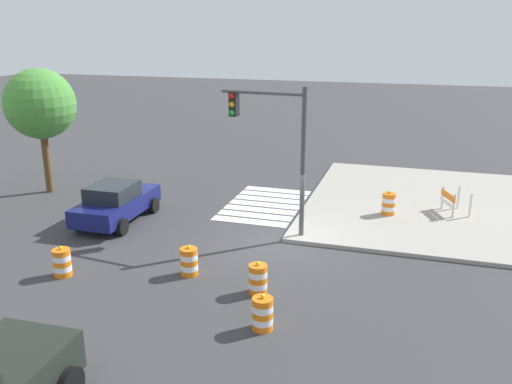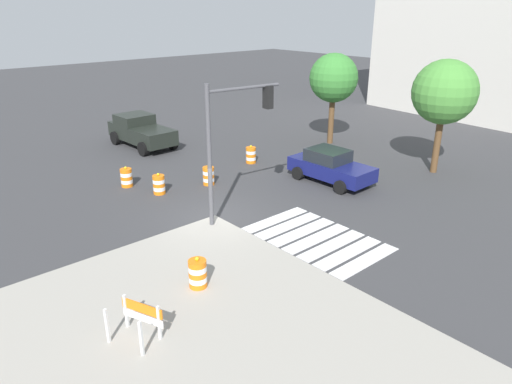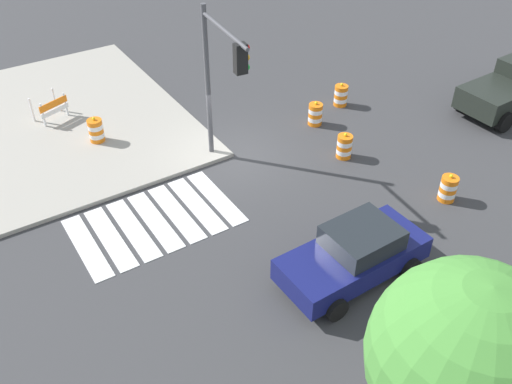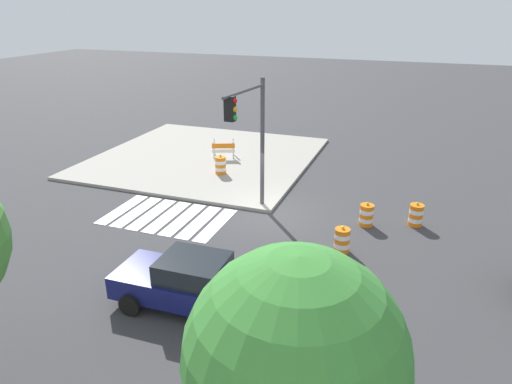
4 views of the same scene
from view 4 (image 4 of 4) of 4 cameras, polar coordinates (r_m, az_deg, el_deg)
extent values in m
plane|color=#38383A|center=(19.95, 1.80, -2.69)|extent=(120.00, 120.00, 0.00)
cube|color=#9E998E|center=(27.24, -6.26, 4.29)|extent=(12.00, 12.00, 0.15)
cube|color=silver|center=(19.02, -4.94, -4.04)|extent=(0.60, 3.20, 0.02)
cube|color=silver|center=(19.32, -6.96, -3.69)|extent=(0.60, 3.20, 0.02)
cube|color=silver|center=(19.65, -8.92, -3.35)|extent=(0.60, 3.20, 0.02)
cube|color=silver|center=(19.99, -10.82, -3.01)|extent=(0.60, 3.20, 0.02)
cube|color=silver|center=(20.36, -12.64, -2.68)|extent=(0.60, 3.20, 0.02)
cube|color=silver|center=(20.76, -14.40, -2.37)|extent=(0.60, 3.20, 0.02)
cube|color=silver|center=(21.17, -16.09, -2.06)|extent=(0.60, 3.20, 0.02)
cube|color=navy|center=(14.09, -8.49, -11.27)|extent=(4.33, 1.92, 0.70)
cube|color=#1E2328|center=(13.64, -7.69, -9.21)|extent=(1.93, 1.64, 0.60)
cylinder|color=black|center=(14.23, -15.17, -13.21)|extent=(0.66, 0.25, 0.66)
cylinder|color=black|center=(15.55, -11.32, -9.53)|extent=(0.66, 0.25, 0.66)
cylinder|color=black|center=(13.11, -4.87, -15.87)|extent=(0.66, 0.25, 0.66)
cylinder|color=black|center=(14.53, -1.83, -11.53)|extent=(0.66, 0.25, 0.66)
cylinder|color=orange|center=(19.99, 18.92, -3.63)|extent=(0.56, 0.56, 0.18)
cylinder|color=white|center=(19.92, 18.98, -3.17)|extent=(0.56, 0.56, 0.18)
cylinder|color=orange|center=(19.84, 19.05, -2.70)|extent=(0.56, 0.56, 0.18)
cylinder|color=white|center=(19.77, 19.11, -2.22)|extent=(0.56, 0.56, 0.18)
cylinder|color=orange|center=(19.70, 19.18, -1.74)|extent=(0.56, 0.56, 0.18)
sphere|color=yellow|center=(19.64, 19.23, -1.34)|extent=(0.12, 0.12, 0.12)
cylinder|color=orange|center=(19.43, 13.31, -3.74)|extent=(0.56, 0.56, 0.18)
cylinder|color=white|center=(19.35, 13.36, -3.26)|extent=(0.56, 0.56, 0.18)
cylinder|color=orange|center=(19.28, 13.40, -2.78)|extent=(0.56, 0.56, 0.18)
cylinder|color=white|center=(19.20, 13.45, -2.29)|extent=(0.56, 0.56, 0.18)
cylinder|color=orange|center=(19.13, 13.50, -1.80)|extent=(0.56, 0.56, 0.18)
sphere|color=yellow|center=(19.07, 13.54, -1.39)|extent=(0.12, 0.12, 0.12)
cylinder|color=orange|center=(17.31, 10.43, -6.88)|extent=(0.56, 0.56, 0.18)
cylinder|color=white|center=(17.22, 10.47, -6.35)|extent=(0.56, 0.56, 0.18)
cylinder|color=orange|center=(17.14, 10.51, -5.83)|extent=(0.56, 0.56, 0.18)
cylinder|color=white|center=(17.05, 10.56, -5.29)|extent=(0.56, 0.56, 0.18)
cylinder|color=orange|center=(16.97, 10.60, -4.75)|extent=(0.56, 0.56, 0.18)
sphere|color=yellow|center=(16.91, 10.63, -4.30)|extent=(0.12, 0.12, 0.12)
cylinder|color=orange|center=(13.97, 12.71, -14.90)|extent=(0.56, 0.56, 0.18)
cylinder|color=white|center=(13.87, 12.77, -14.31)|extent=(0.56, 0.56, 0.18)
cylinder|color=orange|center=(13.76, 12.84, -13.71)|extent=(0.56, 0.56, 0.18)
cylinder|color=white|center=(13.66, 12.90, -13.09)|extent=(0.56, 0.56, 0.18)
cylinder|color=orange|center=(13.56, 12.97, -12.47)|extent=(0.56, 0.56, 0.18)
sphere|color=yellow|center=(13.47, 13.02, -11.94)|extent=(0.12, 0.12, 0.12)
cylinder|color=orange|center=(24.26, -4.34, 2.50)|extent=(0.56, 0.56, 0.18)
cylinder|color=white|center=(24.20, -4.36, 2.90)|extent=(0.56, 0.56, 0.18)
cylinder|color=orange|center=(24.14, -4.37, 3.30)|extent=(0.56, 0.56, 0.18)
cylinder|color=white|center=(24.08, -4.38, 3.71)|extent=(0.56, 0.56, 0.18)
cylinder|color=orange|center=(24.03, -4.39, 4.12)|extent=(0.56, 0.56, 0.18)
sphere|color=yellow|center=(23.98, -4.40, 4.46)|extent=(0.12, 0.12, 0.12)
cube|color=silver|center=(26.49, -2.82, 5.18)|extent=(0.09, 0.09, 1.00)
cube|color=silver|center=(27.16, -2.79, 5.61)|extent=(0.09, 0.09, 1.00)
cube|color=silver|center=(26.54, -5.21, 5.15)|extent=(0.09, 0.09, 1.00)
cube|color=silver|center=(27.21, -5.12, 5.58)|extent=(0.09, 0.09, 1.00)
cube|color=orange|center=(26.42, -4.03, 5.67)|extent=(1.22, 0.51, 0.28)
cube|color=white|center=(26.50, -4.01, 5.05)|extent=(1.22, 0.51, 0.20)
cylinder|color=#4C4C51|center=(19.64, 0.79, 5.96)|extent=(0.18, 0.18, 5.50)
cylinder|color=#4C4C51|center=(17.69, -1.45, 12.29)|extent=(0.46, 3.19, 0.12)
cube|color=black|center=(16.81, -3.22, 10.17)|extent=(0.39, 0.32, 0.90)
sphere|color=red|center=(16.65, -2.66, 11.12)|extent=(0.20, 0.20, 0.20)
sphere|color=#F2A514|center=(16.72, -2.65, 10.11)|extent=(0.20, 0.20, 0.20)
sphere|color=green|center=(16.78, -2.63, 9.11)|extent=(0.20, 0.20, 0.20)
sphere|color=#387F33|center=(6.43, 4.80, -19.46)|extent=(2.98, 2.98, 2.98)
camera|label=1|loc=(24.83, 51.03, 12.56)|focal=37.56mm
camera|label=2|loc=(34.09, -17.03, 20.96)|focal=32.89mm
camera|label=3|loc=(14.72, -67.53, 22.39)|focal=39.27mm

